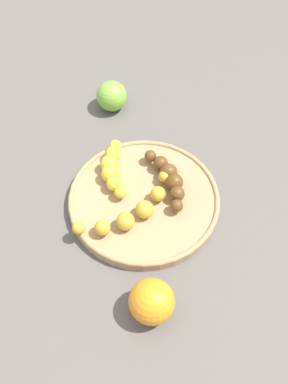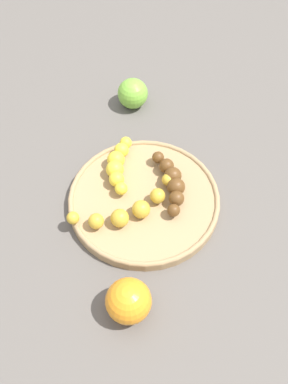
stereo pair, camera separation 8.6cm
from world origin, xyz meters
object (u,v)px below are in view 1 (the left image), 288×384
object	(u,v)px
fruit_bowl	(144,200)
banana_overripe	(169,178)
banana_spotted	(132,211)
banana_yellow	(112,169)
apple_green	(112,96)
orange_fruit	(152,302)

from	to	relation	value
fruit_bowl	banana_overripe	bearing A→B (deg)	-88.30
banana_spotted	banana_yellow	xyz separation A→B (m)	(0.10, -0.02, 0.00)
apple_green	orange_fruit	bearing A→B (deg)	156.42
fruit_bowl	banana_yellow	world-z (taller)	banana_yellow
banana_yellow	apple_green	distance (m)	0.21
banana_spotted	banana_yellow	distance (m)	0.11
banana_overripe	apple_green	xyz separation A→B (m)	(0.26, -0.03, -0.00)
banana_overripe	orange_fruit	size ratio (longest dim) A/B	1.97
banana_overripe	apple_green	distance (m)	0.26
banana_spotted	banana_overripe	xyz separation A→B (m)	(0.02, -0.10, 0.00)
banana_yellow	apple_green	size ratio (longest dim) A/B	1.88
fruit_bowl	apple_green	size ratio (longest dim) A/B	4.28
apple_green	fruit_bowl	bearing A→B (deg)	161.67
fruit_bowl	apple_green	bearing A→B (deg)	-18.33
orange_fruit	banana_spotted	bearing A→B (deg)	-22.16
fruit_bowl	banana_spotted	world-z (taller)	banana_spotted
banana_spotted	apple_green	bearing A→B (deg)	152.83
banana_overripe	banana_yellow	world-z (taller)	same
banana_overripe	banana_yellow	distance (m)	0.11
banana_yellow	orange_fruit	world-z (taller)	orange_fruit
banana_spotted	orange_fruit	distance (m)	0.18
banana_overripe	banana_yellow	size ratio (longest dim) A/B	1.17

